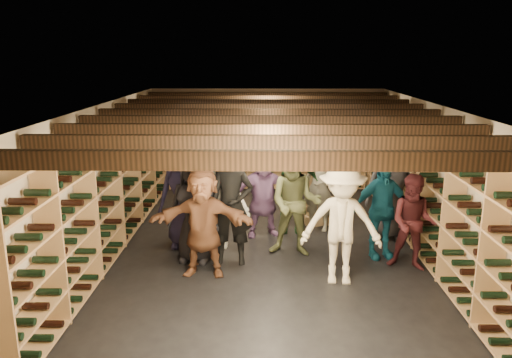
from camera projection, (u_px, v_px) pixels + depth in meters
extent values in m
plane|color=black|center=(268.00, 248.00, 8.47)|extent=(8.00, 8.00, 0.00)
cube|color=#C3B298|center=(267.00, 139.00, 12.05)|extent=(5.50, 0.02, 2.40)
cube|color=#C3B298|center=(272.00, 293.00, 4.30)|extent=(5.50, 0.02, 2.40)
cube|color=#C3B298|center=(102.00, 179.00, 8.22)|extent=(0.02, 8.00, 2.40)
cube|color=#C3B298|center=(437.00, 180.00, 8.13)|extent=(0.02, 8.00, 2.40)
cube|color=beige|center=(269.00, 106.00, 7.88)|extent=(5.50, 8.00, 0.01)
cube|color=black|center=(272.00, 160.00, 4.52)|extent=(5.40, 0.12, 0.18)
cube|color=black|center=(271.00, 144.00, 5.37)|extent=(5.40, 0.12, 0.18)
cube|color=black|center=(270.00, 131.00, 6.22)|extent=(5.40, 0.12, 0.18)
cube|color=black|center=(269.00, 122.00, 7.07)|extent=(5.40, 0.12, 0.18)
cube|color=black|center=(269.00, 115.00, 7.92)|extent=(5.40, 0.12, 0.18)
cube|color=black|center=(268.00, 109.00, 8.76)|extent=(5.40, 0.12, 0.18)
cube|color=black|center=(268.00, 104.00, 9.61)|extent=(5.40, 0.12, 0.18)
cube|color=black|center=(268.00, 100.00, 10.46)|extent=(5.40, 0.12, 0.18)
cube|color=black|center=(267.00, 96.00, 11.31)|extent=(5.40, 0.12, 0.18)
cube|color=tan|center=(113.00, 186.00, 8.24)|extent=(0.32, 7.50, 2.15)
cube|color=tan|center=(425.00, 187.00, 8.17)|extent=(0.32, 7.50, 2.15)
cube|color=tan|center=(267.00, 145.00, 11.92)|extent=(4.70, 0.30, 2.15)
cube|color=tan|center=(220.00, 208.00, 10.36)|extent=(0.51, 0.35, 0.17)
cube|color=tan|center=(219.00, 200.00, 10.32)|extent=(0.51, 0.35, 0.17)
cube|color=tan|center=(219.00, 192.00, 10.28)|extent=(0.51, 0.35, 0.17)
cube|color=tan|center=(219.00, 184.00, 10.23)|extent=(0.51, 0.35, 0.17)
cube|color=tan|center=(320.00, 219.00, 9.69)|extent=(0.59, 0.50, 0.17)
cube|color=tan|center=(320.00, 210.00, 9.65)|extent=(0.59, 0.50, 0.17)
cube|color=tan|center=(320.00, 202.00, 9.61)|extent=(0.59, 0.50, 0.17)
cube|color=tan|center=(317.00, 219.00, 9.69)|extent=(0.52, 0.36, 0.17)
imported|color=black|center=(195.00, 208.00, 7.76)|extent=(0.94, 0.72, 1.73)
imported|color=black|center=(231.00, 206.00, 7.65)|extent=(0.68, 0.45, 1.85)
imported|color=#5E643C|center=(295.00, 203.00, 7.99)|extent=(0.96, 0.81, 1.75)
imported|color=beige|center=(341.00, 224.00, 7.00)|extent=(1.19, 0.75, 1.76)
imported|color=#165E7B|center=(381.00, 209.00, 7.91)|extent=(1.00, 0.58, 1.61)
imported|color=brown|center=(203.00, 222.00, 7.27)|extent=(1.55, 0.58, 1.64)
imported|color=#221F42|center=(186.00, 193.00, 8.36)|extent=(0.95, 0.66, 1.85)
imported|color=gray|center=(319.00, 187.00, 9.18)|extent=(0.71, 0.61, 1.65)
imported|color=#4A1A20|center=(414.00, 223.00, 7.47)|extent=(0.86, 0.76, 1.48)
imported|color=beige|center=(218.00, 198.00, 8.30)|extent=(1.20, 0.81, 1.72)
imported|color=#224B26|center=(290.00, 183.00, 9.08)|extent=(1.07, 0.47, 1.81)
imported|color=#845A8E|center=(263.00, 192.00, 8.88)|extent=(1.58, 0.85, 1.62)
imported|color=#2F2F33|center=(392.00, 188.00, 8.76)|extent=(1.00, 0.77, 1.83)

